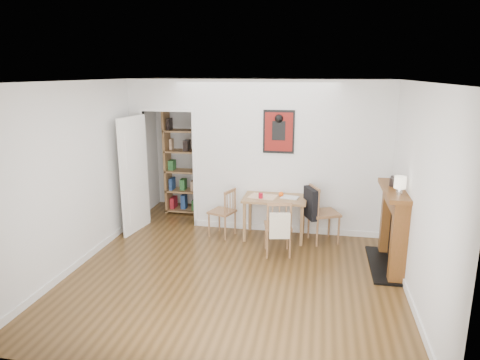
% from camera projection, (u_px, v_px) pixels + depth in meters
% --- Properties ---
extents(ground, '(5.20, 5.20, 0.00)m').
position_uv_depth(ground, '(240.00, 261.00, 6.30)').
color(ground, brown).
rests_on(ground, ground).
extents(room_shell, '(5.20, 5.20, 5.20)m').
position_uv_depth(room_shell, '(261.00, 158.00, 7.25)').
color(room_shell, silver).
rests_on(room_shell, ground).
extents(dining_table, '(1.04, 0.66, 0.71)m').
position_uv_depth(dining_table, '(275.00, 202.00, 7.07)').
color(dining_table, '#956C45').
rests_on(dining_table, ground).
extents(chair_left, '(0.53, 0.53, 0.83)m').
position_uv_depth(chair_left, '(222.00, 212.00, 7.21)').
color(chair_left, '#936C44').
rests_on(chair_left, ground).
extents(chair_right, '(0.67, 0.63, 0.95)m').
position_uv_depth(chair_right, '(323.00, 213.00, 6.93)').
color(chair_right, '#936C44').
rests_on(chair_right, ground).
extents(chair_front, '(0.52, 0.56, 0.88)m').
position_uv_depth(chair_front, '(278.00, 227.00, 6.45)').
color(chair_front, '#936C44').
rests_on(chair_front, ground).
extents(bookshelf, '(0.88, 0.35, 2.08)m').
position_uv_depth(bookshelf, '(188.00, 161.00, 8.29)').
color(bookshelf, '#956C45').
rests_on(bookshelf, ground).
extents(fireplace, '(0.45, 1.25, 1.16)m').
position_uv_depth(fireplace, '(394.00, 226.00, 6.00)').
color(fireplace, brown).
rests_on(fireplace, ground).
extents(red_glass, '(0.07, 0.07, 0.09)m').
position_uv_depth(red_glass, '(261.00, 196.00, 6.97)').
color(red_glass, maroon).
rests_on(red_glass, dining_table).
extents(orange_fruit, '(0.08, 0.08, 0.08)m').
position_uv_depth(orange_fruit, '(281.00, 194.00, 7.08)').
color(orange_fruit, '#FF590D').
rests_on(orange_fruit, dining_table).
extents(placemat, '(0.49, 0.40, 0.00)m').
position_uv_depth(placemat, '(263.00, 196.00, 7.09)').
color(placemat, beige).
rests_on(placemat, dining_table).
extents(notebook, '(0.31, 0.26, 0.01)m').
position_uv_depth(notebook, '(290.00, 197.00, 7.01)').
color(notebook, silver).
rests_on(notebook, dining_table).
extents(mantel_lamp, '(0.15, 0.15, 0.24)m').
position_uv_depth(mantel_lamp, '(400.00, 183.00, 5.53)').
color(mantel_lamp, silver).
rests_on(mantel_lamp, fireplace).
extents(ceramic_jar_a, '(0.10, 0.10, 0.12)m').
position_uv_depth(ceramic_jar_a, '(393.00, 182.00, 5.96)').
color(ceramic_jar_a, black).
rests_on(ceramic_jar_a, fireplace).
extents(ceramic_jar_b, '(0.09, 0.09, 0.11)m').
position_uv_depth(ceramic_jar_b, '(394.00, 180.00, 6.12)').
color(ceramic_jar_b, black).
rests_on(ceramic_jar_b, fireplace).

